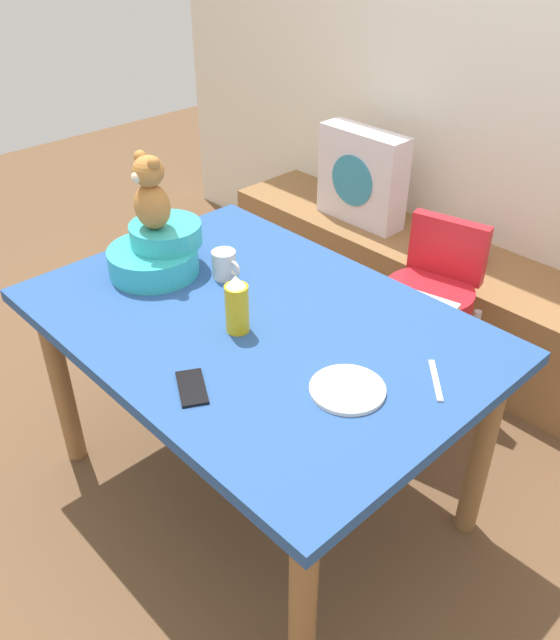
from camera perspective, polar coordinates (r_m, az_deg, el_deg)
The scene contains 14 objects.
ground_plane at distance 2.49m, azimuth -1.72°, elevation -14.22°, with size 8.00×8.00×0.00m, color brown.
back_wall at distance 2.94m, azimuth 21.90°, elevation 20.92°, with size 4.40×0.10×2.60m, color silver.
window_bench at distance 3.10m, azimuth 15.47°, elevation 1.06°, with size 2.60×0.44×0.46m, color olive.
pillow_floral_left at distance 3.19m, azimuth 7.09°, elevation 12.18°, with size 0.44×0.15×0.44m.
book_stack at distance 2.99m, azimuth 15.33°, elevation 5.83°, with size 0.20×0.14×0.08m, color #CA88AF.
dining_table at distance 2.05m, azimuth -2.03°, elevation -2.10°, with size 1.39×0.98×0.74m.
highchair at distance 2.59m, azimuth 12.81°, elevation 2.07°, with size 0.39×0.50×0.79m.
infant_seat_teal at distance 2.25m, azimuth -10.52°, elevation 5.83°, with size 0.30×0.33×0.16m.
teddy_bear at distance 2.16m, azimuth -11.10°, elevation 10.64°, with size 0.13×0.12×0.25m.
ketchup_bottle at distance 1.90m, azimuth -3.74°, elevation 1.30°, with size 0.07×0.07×0.18m.
coffee_mug at distance 2.19m, azimuth -4.80°, elevation 4.79°, with size 0.12×0.08×0.09m.
dinner_plate_near at distance 1.73m, azimuth 5.84°, elevation -5.98°, with size 0.20×0.20×0.01m, color white.
cell_phone at distance 1.75m, azimuth -7.62°, elevation -5.80°, with size 0.07×0.14×0.01m, color black.
table_fork at distance 1.80m, azimuth 13.28°, elevation -5.08°, with size 0.02×0.17×0.01m, color silver.
Camera 1 is at (1.25, -1.09, 1.85)m, focal length 37.07 mm.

